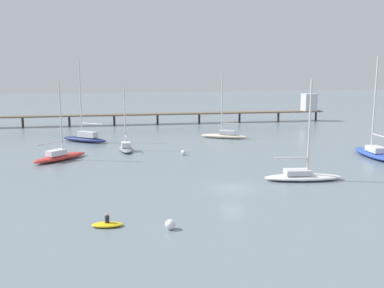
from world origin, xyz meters
name	(u,v)px	position (x,y,z in m)	size (l,w,h in m)	color
ground_plane	(233,189)	(0.00, 0.00, 0.00)	(400.00, 400.00, 0.00)	slate
pier	(210,110)	(12.46, 55.66, 3.06)	(81.84, 6.12, 6.74)	brown
sailboat_gray	(126,147)	(-9.59, 24.22, 0.65)	(1.99, 6.60, 10.10)	gray
sailboat_cream	(225,134)	(9.17, 32.78, 0.74)	(8.55, 5.81, 12.04)	beige
sailboat_blue	(373,152)	(25.07, 11.27, 0.80)	(3.67, 9.75, 14.44)	#2D4CB7
sailboat_white	(302,175)	(8.91, 1.60, 0.63)	(9.32, 3.86, 11.47)	white
sailboat_navy	(85,137)	(-16.01, 34.05, 0.91)	(8.55, 7.39, 14.41)	navy
sailboat_red	(60,156)	(-19.15, 19.12, 0.70)	(7.84, 7.23, 10.98)	red
dinghy_yellow	(107,224)	(-13.36, -8.29, 0.22)	(2.67, 1.50, 1.14)	yellow
mooring_buoy_near	(184,153)	(-1.46, 18.91, 0.39)	(0.78, 0.78, 0.78)	silver
mooring_buoy_outer	(170,224)	(-8.51, -10.03, 0.41)	(0.83, 0.83, 0.83)	silver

